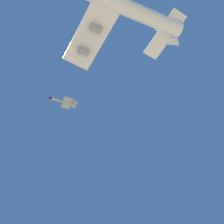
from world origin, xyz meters
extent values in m
cone|color=white|center=(-24.91, 28.78, 101.24)|extent=(7.16, 7.46, 5.76)
cube|color=white|center=(7.39, 40.89, 99.70)|extent=(31.75, 59.91, 9.95)
cylinder|color=gray|center=(14.77, 20.80, 94.17)|extent=(5.49, 3.93, 3.00)
cylinder|color=gray|center=(11.02, 31.01, 95.85)|extent=(5.49, 3.93, 3.00)
cube|color=white|center=(-18.41, 29.93, 108.75)|extent=(8.30, 4.90, 10.38)
cube|color=white|center=(-18.80, 30.99, 101.44)|extent=(14.10, 22.91, 3.95)
cylinder|color=#999EA3|center=(21.30, -11.15, 95.69)|extent=(13.05, 3.93, 1.50)
cone|color=black|center=(28.66, -9.73, 95.69)|extent=(2.25, 1.85, 1.50)
cube|color=#999EA3|center=(19.82, -11.43, 95.49)|extent=(5.83, 8.69, 0.24)
cube|color=#999EA3|center=(15.90, -12.19, 97.64)|extent=(2.39, 0.65, 2.60)
cube|color=#999EA3|center=(15.90, -12.19, 95.89)|extent=(2.87, 5.09, 0.20)
camera|label=1|loc=(12.92, 75.49, 3.24)|focal=38.81mm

